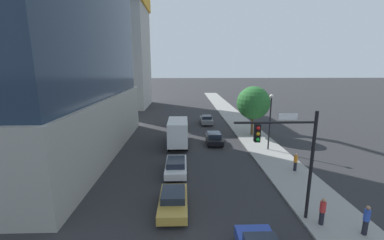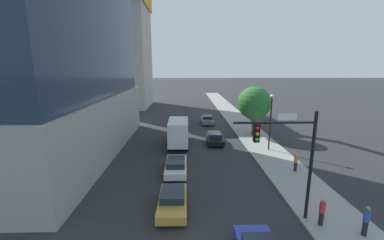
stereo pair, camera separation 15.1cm
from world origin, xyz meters
TOP-DOWN VIEW (x-y plane):
  - sidewalk at (7.94, 20.00)m, footprint 4.32×120.00m
  - construction_building at (-16.37, 51.21)m, footprint 14.86×21.24m
  - traffic_light_pole at (4.73, 4.82)m, footprint 4.92×0.48m
  - street_lamp at (8.16, 17.92)m, footprint 0.44×0.44m
  - street_tree at (7.99, 24.30)m, footprint 4.53×4.53m
  - car_gray at (2.23, 31.73)m, footprint 1.89×4.58m
  - car_black at (2.23, 20.85)m, footprint 1.92×4.22m
  - car_white at (-2.29, 12.12)m, footprint 1.89×4.63m
  - car_green at (-2.29, 29.57)m, footprint 1.83×4.02m
  - car_gold at (-2.29, 6.16)m, footprint 1.88×4.29m
  - box_truck at (-2.29, 20.19)m, footprint 2.31×6.96m
  - pedestrian_blue_shirt at (8.74, 3.14)m, footprint 0.34×0.34m
  - pedestrian_red_shirt at (6.76, 4.11)m, footprint 0.34×0.34m
  - pedestrian_orange_shirt at (8.64, 11.93)m, footprint 0.34×0.34m

SIDE VIEW (x-z plane):
  - sidewalk at x=7.94m, z-range 0.00..0.15m
  - car_black at x=2.23m, z-range 0.01..1.36m
  - car_gold at x=-2.29m, z-range 0.01..1.37m
  - car_white at x=-2.29m, z-range 0.01..1.37m
  - car_green at x=-2.29m, z-range -0.01..1.43m
  - car_gray at x=2.23m, z-range -0.01..1.43m
  - pedestrian_orange_shirt at x=8.64m, z-range 0.17..1.85m
  - pedestrian_red_shirt at x=6.76m, z-range 0.17..1.88m
  - pedestrian_blue_shirt at x=8.74m, z-range 0.17..1.96m
  - box_truck at x=-2.29m, z-range 0.18..3.51m
  - street_lamp at x=8.16m, z-range 1.08..7.47m
  - street_tree at x=7.99m, z-range 1.26..8.03m
  - traffic_light_pole at x=4.73m, z-range 1.34..8.22m
  - construction_building at x=-16.37m, z-range -1.99..30.48m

